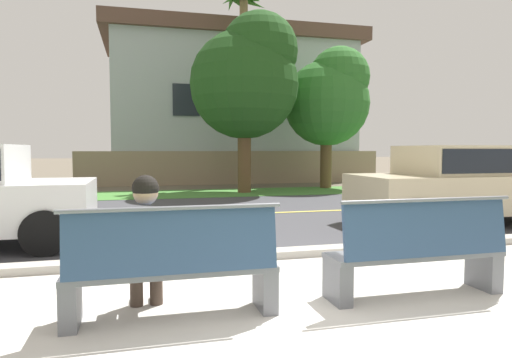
# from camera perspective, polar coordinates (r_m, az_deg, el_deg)

# --- Properties ---
(ground_plane) EXTENTS (140.00, 140.00, 0.00)m
(ground_plane) POSITION_cam_1_polar(r_m,az_deg,el_deg) (11.60, -7.34, -3.55)
(ground_plane) COLOR #665B4C
(sidewalk_pavement) EXTENTS (44.00, 3.60, 0.01)m
(sidewalk_pavement) POSITION_cam_1_polar(r_m,az_deg,el_deg) (4.34, 6.16, -15.93)
(sidewalk_pavement) COLOR beige
(sidewalk_pavement) RESTS_ON ground_plane
(curb_edge) EXTENTS (44.00, 0.30, 0.11)m
(curb_edge) POSITION_cam_1_polar(r_m,az_deg,el_deg) (6.11, -0.44, -9.60)
(curb_edge) COLOR #ADA89E
(curb_edge) RESTS_ON ground_plane
(street_asphalt) EXTENTS (52.00, 8.00, 0.01)m
(street_asphalt) POSITION_cam_1_polar(r_m,az_deg,el_deg) (10.13, -6.25, -4.58)
(street_asphalt) COLOR #424247
(street_asphalt) RESTS_ON ground_plane
(road_centre_line) EXTENTS (48.00, 0.14, 0.01)m
(road_centre_line) POSITION_cam_1_polar(r_m,az_deg,el_deg) (10.13, -6.25, -4.56)
(road_centre_line) COLOR #E0CC4C
(road_centre_line) RESTS_ON ground_plane
(far_verge_grass) EXTENTS (48.00, 2.80, 0.02)m
(far_verge_grass) POSITION_cam_1_polar(r_m,az_deg,el_deg) (15.12, -9.07, -1.85)
(far_verge_grass) COLOR #478438
(far_verge_grass) RESTS_ON ground_plane
(bench_left) EXTENTS (1.80, 0.48, 1.01)m
(bench_left) POSITION_cam_1_polar(r_m,az_deg,el_deg) (3.97, -10.39, -11.09)
(bench_left) COLOR slate
(bench_left) RESTS_ON ground_plane
(bench_right) EXTENTS (1.80, 0.48, 1.01)m
(bench_right) POSITION_cam_1_polar(r_m,az_deg,el_deg) (4.76, 19.78, -8.74)
(bench_right) COLOR slate
(bench_right) RESTS_ON ground_plane
(seated_person_blue) EXTENTS (0.52, 0.68, 1.25)m
(seated_person_blue) POSITION_cam_1_polar(r_m,az_deg,el_deg) (4.07, -13.68, -7.55)
(seated_person_blue) COLOR #47382D
(seated_person_blue) RESTS_ON ground_plane
(car_beige_far) EXTENTS (4.30, 1.86, 1.54)m
(car_beige_far) POSITION_cam_1_polar(r_m,az_deg,el_deg) (9.73, 24.58, -0.21)
(car_beige_far) COLOR #C6B793
(car_beige_far) RESTS_ON ground_plane
(shade_tree_left) EXTENTS (3.64, 3.64, 6.01)m
(shade_tree_left) POSITION_cam_1_polar(r_m,az_deg,el_deg) (15.47, -1.01, 12.80)
(shade_tree_left) COLOR brown
(shade_tree_left) RESTS_ON ground_plane
(shade_tree_centre) EXTENTS (3.21, 3.21, 5.30)m
(shade_tree_centre) POSITION_cam_1_polar(r_m,az_deg,el_deg) (17.49, 9.27, 10.15)
(shade_tree_centre) COLOR brown
(shade_tree_centre) RESTS_ON ground_plane
(palm_tree_short) EXTENTS (2.09, 1.98, 8.04)m
(palm_tree_short) POSITION_cam_1_polar(r_m,az_deg,el_deg) (18.58, -1.56, 19.32)
(palm_tree_short) COLOR brown
(palm_tree_short) RESTS_ON ground_plane
(garden_wall) EXTENTS (13.00, 0.36, 1.40)m
(garden_wall) POSITION_cam_1_polar(r_m,az_deg,el_deg) (19.27, -2.49, 1.45)
(garden_wall) COLOR gray
(garden_wall) RESTS_ON ground_plane
(house_across_street) EXTENTS (11.68, 6.91, 6.96)m
(house_across_street) POSITION_cam_1_polar(r_m,az_deg,el_deg) (22.55, -3.41, 8.96)
(house_across_street) COLOR #A3ADB2
(house_across_street) RESTS_ON ground_plane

